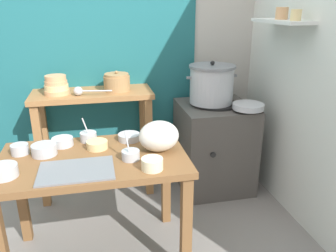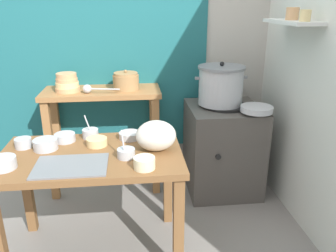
{
  "view_description": "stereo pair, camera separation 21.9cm",
  "coord_description": "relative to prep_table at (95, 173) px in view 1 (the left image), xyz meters",
  "views": [
    {
      "loc": [
        -0.08,
        -1.88,
        1.58
      ],
      "look_at": [
        0.36,
        0.13,
        0.82
      ],
      "focal_mm": 35.97,
      "sensor_mm": 36.0,
      "label": 1
    },
    {
      "loc": [
        0.13,
        -1.91,
        1.58
      ],
      "look_at": [
        0.36,
        0.13,
        0.82
      ],
      "focal_mm": 35.97,
      "sensor_mm": 36.0,
      "label": 2
    }
  ],
  "objects": [
    {
      "name": "ground_plane",
      "position": [
        0.13,
        0.02,
        -0.61
      ],
      "size": [
        9.0,
        9.0,
        0.0
      ],
      "primitive_type": "plane",
      "color": "gray"
    },
    {
      "name": "wall_back",
      "position": [
        0.21,
        1.12,
        0.69
      ],
      "size": [
        4.4,
        0.12,
        2.6
      ],
      "color": "#B2ADA3",
      "rests_on": "ground"
    },
    {
      "name": "wall_right",
      "position": [
        1.53,
        0.22,
        0.69
      ],
      "size": [
        0.3,
        3.2,
        2.6
      ],
      "color": "silver",
      "rests_on": "ground"
    },
    {
      "name": "prep_table",
      "position": [
        0.0,
        0.0,
        0.0
      ],
      "size": [
        1.1,
        0.66,
        0.72
      ],
      "color": "brown",
      "rests_on": "ground"
    },
    {
      "name": "back_shelf_table",
      "position": [
        0.01,
        0.85,
        0.07
      ],
      "size": [
        0.96,
        0.4,
        0.9
      ],
      "color": "#9E6B3D",
      "rests_on": "ground"
    },
    {
      "name": "stove_block",
      "position": [
        1.03,
        0.72,
        -0.23
      ],
      "size": [
        0.6,
        0.61,
        0.78
      ],
      "color": "#4C4742",
      "rests_on": "ground"
    },
    {
      "name": "steamer_pot",
      "position": [
        0.99,
        0.74,
        0.33
      ],
      "size": [
        0.43,
        0.38,
        0.35
      ],
      "color": "#B7BABF",
      "rests_on": "stove_block"
    },
    {
      "name": "clay_pot",
      "position": [
        0.22,
        0.85,
        0.36
      ],
      "size": [
        0.21,
        0.21,
        0.16
      ],
      "color": "#A37A4C",
      "rests_on": "back_shelf_table"
    },
    {
      "name": "bowl_stack_enamel",
      "position": [
        -0.25,
        0.83,
        0.36
      ],
      "size": [
        0.2,
        0.2,
        0.15
      ],
      "color": "tan",
      "rests_on": "back_shelf_table"
    },
    {
      "name": "ladle",
      "position": [
        -0.08,
        0.75,
        0.33
      ],
      "size": [
        0.29,
        0.08,
        0.07
      ],
      "color": "#B7BABF",
      "rests_on": "back_shelf_table"
    },
    {
      "name": "serving_tray",
      "position": [
        -0.09,
        -0.17,
        0.12
      ],
      "size": [
        0.4,
        0.28,
        0.01
      ],
      "primitive_type": "cube",
      "color": "slate",
      "rests_on": "prep_table"
    },
    {
      "name": "plastic_bag",
      "position": [
        0.4,
        0.0,
        0.21
      ],
      "size": [
        0.25,
        0.19,
        0.19
      ],
      "primitive_type": "ellipsoid",
      "color": "silver",
      "rests_on": "prep_table"
    },
    {
      "name": "wide_pan",
      "position": [
        1.22,
        0.5,
        0.19
      ],
      "size": [
        0.25,
        0.25,
        0.04
      ],
      "primitive_type": "cylinder",
      "color": "#B7BABF",
      "rests_on": "stove_block"
    },
    {
      "name": "prep_bowl_0",
      "position": [
        0.03,
        0.12,
        0.14
      ],
      "size": [
        0.13,
        0.13,
        0.05
      ],
      "color": "#E5C684",
      "rests_on": "prep_table"
    },
    {
      "name": "prep_bowl_1",
      "position": [
        0.21,
        -0.08,
        0.14
      ],
      "size": [
        0.11,
        0.11,
        0.16
      ],
      "color": "#B7BABF",
      "rests_on": "prep_table"
    },
    {
      "name": "prep_bowl_2",
      "position": [
        -0.28,
        0.09,
        0.15
      ],
      "size": [
        0.15,
        0.15,
        0.07
      ],
      "color": "#B7BABF",
      "rests_on": "prep_table"
    },
    {
      "name": "prep_bowl_3",
      "position": [
        -0.03,
        0.25,
        0.14
      ],
      "size": [
        0.11,
        0.11,
        0.16
      ],
      "color": "#B7BABF",
      "rests_on": "prep_table"
    },
    {
      "name": "prep_bowl_4",
      "position": [
        -0.43,
        0.13,
        0.14
      ],
      "size": [
        0.1,
        0.1,
        0.06
      ],
      "color": "#B7BABF",
      "rests_on": "prep_table"
    },
    {
      "name": "prep_bowl_5",
      "position": [
        -0.19,
        0.21,
        0.14
      ],
      "size": [
        0.13,
        0.13,
        0.05
      ],
      "color": "#B7BABF",
      "rests_on": "prep_table"
    },
    {
      "name": "prep_bowl_6",
      "position": [
        -0.46,
        -0.15,
        0.15
      ],
      "size": [
        0.15,
        0.15,
        0.14
      ],
      "color": "#B7BABF",
      "rests_on": "prep_table"
    },
    {
      "name": "prep_bowl_7",
      "position": [
        0.31,
        -0.23,
        0.15
      ],
      "size": [
        0.12,
        0.12,
        0.06
      ],
      "color": "beige",
      "rests_on": "prep_table"
    },
    {
      "name": "prep_bowl_8",
      "position": [
        0.24,
        0.21,
        0.13
      ],
      "size": [
        0.14,
        0.14,
        0.04
      ],
      "color": "#B7BABF",
      "rests_on": "prep_table"
    }
  ]
}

